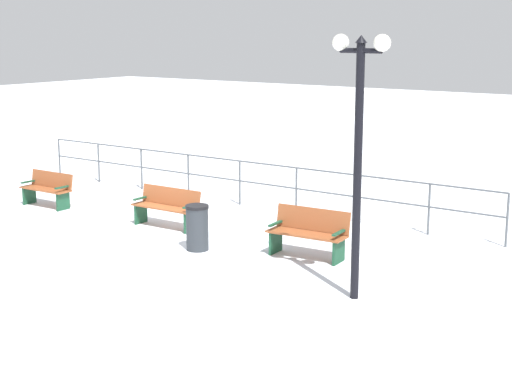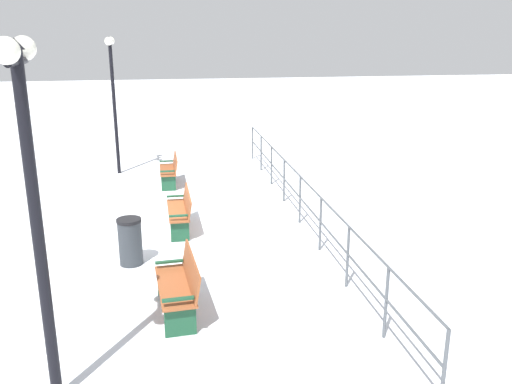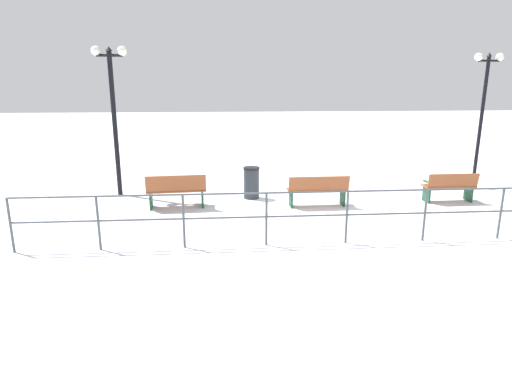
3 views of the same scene
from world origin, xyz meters
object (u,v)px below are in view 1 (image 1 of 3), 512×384
(lamppost_middle, at_px, (359,125))
(trash_bin, at_px, (197,227))
(bench_nearest, at_px, (48,188))
(bench_second, at_px, (167,206))
(bench_third, at_px, (309,232))

(lamppost_middle, height_order, trash_bin, lamppost_middle)
(lamppost_middle, bearing_deg, bench_nearest, -99.45)
(bench_nearest, distance_m, trash_bin, 5.62)
(bench_second, height_order, bench_third, bench_third)
(bench_nearest, relative_size, lamppost_middle, 0.34)
(bench_second, bearing_deg, bench_nearest, -88.51)
(bench_third, xyz_separation_m, lamppost_middle, (1.59, 1.86, 2.38))
(trash_bin, bearing_deg, bench_third, 112.77)
(bench_third, bearing_deg, bench_second, -96.74)
(trash_bin, bearing_deg, lamppost_middle, 79.74)
(bench_nearest, xyz_separation_m, trash_bin, (0.87, 5.55, 0.01))
(bench_nearest, relative_size, bench_third, 0.90)
(trash_bin, bearing_deg, bench_nearest, -98.88)
(bench_second, xyz_separation_m, lamppost_middle, (1.75, 5.67, 2.39))
(bench_third, distance_m, trash_bin, 2.25)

